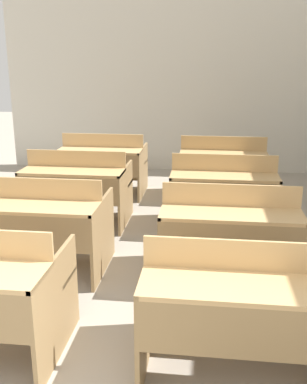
{
  "coord_description": "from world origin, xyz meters",
  "views": [
    {
      "loc": [
        0.56,
        -1.24,
        1.91
      ],
      "look_at": [
        0.08,
        2.61,
        0.75
      ],
      "focal_mm": 42.0,
      "sensor_mm": 36.0,
      "label": 1
    }
  ],
  "objects_px": {
    "bench_front_right": "(239,304)",
    "bench_back_left": "(103,163)",
    "bench_third_right": "(223,191)",
    "bench_second_left": "(40,222)",
    "bench_second_right": "(229,231)",
    "bench_third_left": "(77,185)",
    "bench_back_right": "(223,166)"
  },
  "relations": [
    {
      "from": "bench_third_right",
      "to": "bench_back_left",
      "type": "xyz_separation_m",
      "value": [
        -1.69,
        1.24,
        0.0
      ]
    },
    {
      "from": "bench_front_right",
      "to": "bench_third_right",
      "type": "bearing_deg",
      "value": 90.75
    },
    {
      "from": "bench_second_left",
      "to": "bench_third_right",
      "type": "relative_size",
      "value": 1.0
    },
    {
      "from": "bench_second_left",
      "to": "bench_second_right",
      "type": "height_order",
      "value": "same"
    },
    {
      "from": "bench_back_left",
      "to": "bench_front_right",
      "type": "bearing_deg",
      "value": -65.21
    },
    {
      "from": "bench_second_left",
      "to": "bench_third_left",
      "type": "bearing_deg",
      "value": 90.94
    },
    {
      "from": "bench_second_left",
      "to": "bench_back_right",
      "type": "bearing_deg",
      "value": 55.35
    },
    {
      "from": "bench_third_right",
      "to": "bench_second_left",
      "type": "bearing_deg",
      "value": -143.41
    },
    {
      "from": "bench_back_left",
      "to": "bench_back_right",
      "type": "bearing_deg",
      "value": -0.43
    },
    {
      "from": "bench_front_right",
      "to": "bench_third_left",
      "type": "bearing_deg",
      "value": 125.01
    },
    {
      "from": "bench_second_left",
      "to": "bench_back_left",
      "type": "xyz_separation_m",
      "value": [
        0.01,
        2.5,
        0.0
      ]
    },
    {
      "from": "bench_second_left",
      "to": "bench_second_right",
      "type": "xyz_separation_m",
      "value": [
        1.71,
        0.0,
        0.0
      ]
    },
    {
      "from": "bench_third_left",
      "to": "bench_third_right",
      "type": "distance_m",
      "value": 1.71
    },
    {
      "from": "bench_second_right",
      "to": "bench_back_left",
      "type": "distance_m",
      "value": 3.02
    },
    {
      "from": "bench_second_left",
      "to": "bench_third_right",
      "type": "bearing_deg",
      "value": 36.59
    },
    {
      "from": "bench_front_right",
      "to": "bench_back_right",
      "type": "bearing_deg",
      "value": 90.14
    },
    {
      "from": "bench_second_right",
      "to": "bench_third_right",
      "type": "relative_size",
      "value": 1.0
    },
    {
      "from": "bench_second_right",
      "to": "bench_third_left",
      "type": "distance_m",
      "value": 2.14
    },
    {
      "from": "bench_front_right",
      "to": "bench_back_left",
      "type": "distance_m",
      "value": 4.1
    },
    {
      "from": "bench_third_left",
      "to": "bench_back_left",
      "type": "bearing_deg",
      "value": 88.79
    },
    {
      "from": "bench_second_left",
      "to": "bench_back_left",
      "type": "height_order",
      "value": "same"
    },
    {
      "from": "bench_front_right",
      "to": "bench_back_left",
      "type": "bearing_deg",
      "value": 114.79
    },
    {
      "from": "bench_second_left",
      "to": "bench_back_right",
      "type": "height_order",
      "value": "same"
    },
    {
      "from": "bench_third_right",
      "to": "bench_front_right",
      "type": "bearing_deg",
      "value": -89.25
    },
    {
      "from": "bench_third_left",
      "to": "bench_back_left",
      "type": "relative_size",
      "value": 1.0
    },
    {
      "from": "bench_back_left",
      "to": "bench_back_right",
      "type": "relative_size",
      "value": 1.0
    },
    {
      "from": "bench_third_right",
      "to": "bench_back_right",
      "type": "distance_m",
      "value": 1.23
    },
    {
      "from": "bench_second_left",
      "to": "bench_second_right",
      "type": "bearing_deg",
      "value": 0.17
    },
    {
      "from": "bench_second_right",
      "to": "bench_back_left",
      "type": "xyz_separation_m",
      "value": [
        -1.71,
        2.49,
        0.0
      ]
    },
    {
      "from": "bench_second_left",
      "to": "bench_back_right",
      "type": "distance_m",
      "value": 3.02
    },
    {
      "from": "bench_second_left",
      "to": "bench_back_left",
      "type": "bearing_deg",
      "value": 89.88
    },
    {
      "from": "bench_back_left",
      "to": "bench_third_right",
      "type": "bearing_deg",
      "value": -36.3
    }
  ]
}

